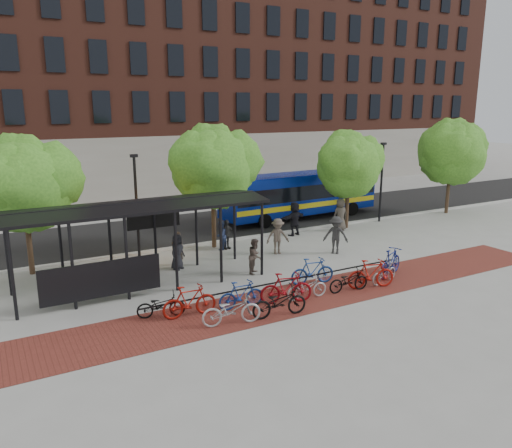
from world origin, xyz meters
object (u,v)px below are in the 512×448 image
bike_9 (371,274)px  bike_10 (384,273)px  pedestrian_5 (294,219)px  bike_4 (279,302)px  pedestrian_4 (226,234)px  tree_a (25,180)px  tree_d (452,149)px  bike_11 (391,262)px  pedestrian_2 (221,235)px  bike_8 (349,281)px  pedestrian_6 (340,215)px  pedestrian_0 (177,252)px  pedestrian_1 (178,248)px  bus (300,193)px  bike_6 (307,288)px  pedestrian_8 (255,256)px  bike_1 (189,301)px  pedestrian_3 (278,236)px  pedestrian_9 (336,235)px  bike_2 (231,310)px  tree_b (214,164)px  lamp_post_left (136,203)px  bike_3 (241,295)px  bike_5 (286,288)px  bus_shelter (137,216)px  bike_7 (312,271)px  bike_0 (161,305)px  tree_c (349,162)px

bike_9 → bike_10: 0.98m
pedestrian_5 → bike_4: bearing=40.9°
pedestrian_4 → tree_a: bearing=165.7°
tree_d → bike_11: (-13.18, -8.12, -3.84)m
pedestrian_2 → bike_11: bearing=84.7°
bike_8 → pedestrian_6: (6.15, 8.29, 0.51)m
pedestrian_2 → pedestrian_6: bearing=143.6°
pedestrian_0 → pedestrian_1: size_ratio=1.01×
tree_d → bus: 11.06m
bike_11 → bike_6: bearing=71.2°
pedestrian_2 → pedestrian_8: pedestrian_8 is taller
bike_1 → bike_8: 6.64m
pedestrian_3 → pedestrian_9: bearing=-15.3°
bike_2 → bike_11: bike_11 is taller
tree_b → lamp_post_left: size_ratio=1.26×
bus → pedestrian_4: (-7.61, -4.34, -0.95)m
bus → bike_2: 17.37m
bike_8 → bike_11: 2.94m
bike_1 → pedestrian_5: pedestrian_5 is taller
pedestrian_2 → pedestrian_1: bearing=-12.7°
tree_d → pedestrian_4: 18.07m
bike_3 → tree_b: bearing=-14.5°
pedestrian_6 → bus: bearing=-83.1°
tree_d → pedestrian_5: 13.42m
lamp_post_left → bike_1: bearing=-93.8°
bus → pedestrian_6: size_ratio=5.75×
bike_1 → lamp_post_left: bearing=0.1°
bike_5 → pedestrian_9: 7.25m
tree_d → bus_shelter: bearing=-170.6°
bike_1 → bike_2: bike_1 is taller
bike_11 → pedestrian_2: 8.86m
lamp_post_left → bike_7: bearing=-55.2°
bike_1 → bike_9: size_ratio=0.97×
tree_b → bike_8: (1.95, -8.73, -3.99)m
bus → pedestrian_2: bearing=-153.7°
tree_b → pedestrian_8: (-0.24, -4.85, -3.66)m
pedestrian_3 → pedestrian_9: size_ratio=0.95×
bike_2 → pedestrian_0: bearing=6.6°
bike_1 → bike_10: bike_1 is taller
pedestrian_8 → pedestrian_1: bearing=88.3°
pedestrian_1 → pedestrian_9: (7.72, -2.12, 0.15)m
bike_5 → pedestrian_5: size_ratio=1.03×
bike_0 → bike_5: (4.61, -1.08, 0.16)m
bus_shelter → pedestrian_6: bearing=14.3°
bike_8 → pedestrian_8: bearing=35.7°
tree_b → bike_2: (-3.63, -9.26, -3.91)m
tree_b → bike_7: bearing=-81.0°
tree_c → bike_10: 10.64m
pedestrian_8 → bike_4: bearing=-153.8°
bus_shelter → bike_1: bus_shelter is taller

